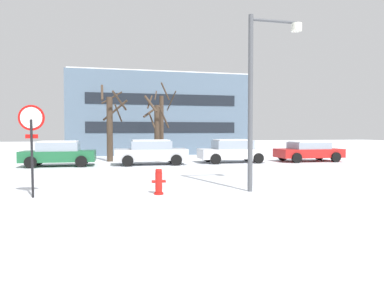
# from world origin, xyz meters

# --- Properties ---
(ground_plane) EXTENTS (120.00, 120.00, 0.00)m
(ground_plane) POSITION_xyz_m (0.00, 0.00, 0.00)
(ground_plane) COLOR white
(road_surface) EXTENTS (80.00, 8.36, 0.00)m
(road_surface) POSITION_xyz_m (0.00, 3.18, 0.00)
(road_surface) COLOR silver
(road_surface) RESTS_ON ground
(stop_sign) EXTENTS (0.76, 0.17, 2.76)m
(stop_sign) POSITION_xyz_m (-1.68, -1.62, 1.94)
(stop_sign) COLOR black
(stop_sign) RESTS_ON ground
(fire_hydrant) EXTENTS (0.44, 0.30, 0.88)m
(fire_hydrant) POSITION_xyz_m (2.05, -1.88, 0.44)
(fire_hydrant) COLOR red
(fire_hydrant) RESTS_ON ground
(street_lamp) EXTENTS (1.90, 0.36, 5.78)m
(street_lamp) POSITION_xyz_m (5.40, -2.00, 3.54)
(street_lamp) COLOR #4C4F54
(street_lamp) RESTS_ON ground
(parked_car_green) EXTENTS (4.04, 2.04, 1.44)m
(parked_car_green) POSITION_xyz_m (-2.32, 8.27, 0.73)
(parked_car_green) COLOR #1E6038
(parked_car_green) RESTS_ON ground
(parked_car_silver) EXTENTS (4.30, 2.07, 1.48)m
(parked_car_silver) POSITION_xyz_m (2.90, 8.02, 0.76)
(parked_car_silver) COLOR silver
(parked_car_silver) RESTS_ON ground
(parked_car_white) EXTENTS (4.27, 2.18, 1.47)m
(parked_car_white) POSITION_xyz_m (8.12, 8.25, 0.75)
(parked_car_white) COLOR white
(parked_car_white) RESTS_ON ground
(parked_car_red) EXTENTS (4.28, 2.17, 1.32)m
(parked_car_red) POSITION_xyz_m (13.33, 7.93, 0.69)
(parked_car_red) COLOR red
(parked_car_red) RESTS_ON ground
(tree_far_right) EXTENTS (1.79, 2.38, 5.10)m
(tree_far_right) POSITION_xyz_m (0.55, 10.89, 2.44)
(tree_far_right) COLOR #423326
(tree_far_right) RESTS_ON ground
(tree_far_left) EXTENTS (1.79, 1.79, 4.43)m
(tree_far_left) POSITION_xyz_m (3.51, 10.26, 2.18)
(tree_far_left) COLOR #423326
(tree_far_left) RESTS_ON ground
(tree_far_mid) EXTENTS (1.49, 1.52, 5.30)m
(tree_far_mid) POSITION_xyz_m (4.02, 11.18, 2.42)
(tree_far_mid) COLOR #423326
(tree_far_mid) RESTS_ON ground
(building_far_left) EXTENTS (15.58, 8.91, 7.05)m
(building_far_left) POSITION_xyz_m (4.82, 20.43, 3.52)
(building_far_left) COLOR slate
(building_far_left) RESTS_ON ground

